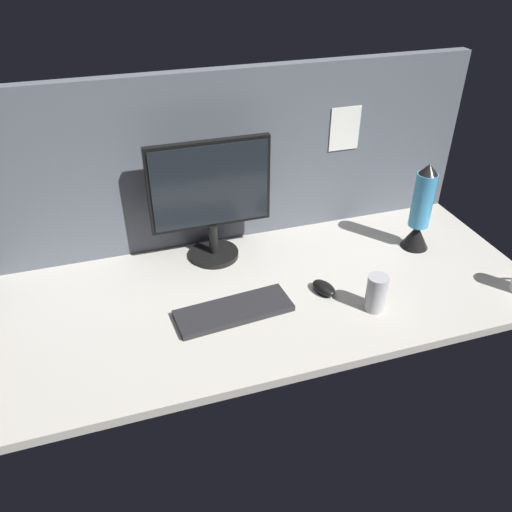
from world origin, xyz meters
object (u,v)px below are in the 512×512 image
monitor (211,196)px  lava_lamp (420,214)px  mouse (324,288)px  mug_steel (376,293)px  keyboard (234,311)px

monitor → lava_lamp: size_ratio=1.32×
mouse → mug_steel: size_ratio=0.77×
mouse → lava_lamp: lava_lamp is taller
mouse → mug_steel: mug_steel is taller
monitor → lava_lamp: 76.80cm
lava_lamp → mouse: bearing=-160.4°
keyboard → monitor: bearing=81.9°
monitor → mug_steel: monitor is taller
keyboard → lava_lamp: (75.96, 17.24, 13.15)cm
monitor → mouse: (29.85, -32.98, -22.93)cm
mug_steel → lava_lamp: size_ratio=0.37×
monitor → mouse: 50.04cm
monitor → mouse: monitor is taller
keyboard → mug_steel: 45.38cm
lava_lamp → mug_steel: bearing=-138.5°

